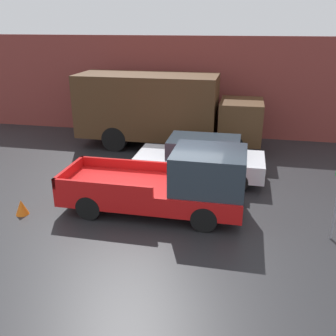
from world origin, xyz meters
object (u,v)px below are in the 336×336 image
object	(u,v)px
pickup_truck	(172,183)
newspaper_box	(205,126)
delivery_truck	(161,108)
car	(201,158)
traffic_cone	(22,207)

from	to	relation	value
pickup_truck	newspaper_box	size ratio (longest dim) A/B	4.68
delivery_truck	newspaper_box	size ratio (longest dim) A/B	7.07
pickup_truck	car	size ratio (longest dim) A/B	1.18
car	delivery_truck	bearing A→B (deg)	122.90
pickup_truck	car	distance (m)	2.77
delivery_truck	traffic_cone	size ratio (longest dim) A/B	17.60
car	traffic_cone	bearing A→B (deg)	-141.78
car	traffic_cone	xyz separation A→B (m)	(-4.80, -3.78, -0.55)
car	delivery_truck	world-z (taller)	delivery_truck
delivery_truck	newspaper_box	distance (m)	2.88
delivery_truck	car	bearing A→B (deg)	-57.10
pickup_truck	traffic_cone	world-z (taller)	pickup_truck
car	pickup_truck	bearing A→B (deg)	-100.55
pickup_truck	delivery_truck	bearing A→B (deg)	105.52
delivery_truck	traffic_cone	world-z (taller)	delivery_truck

